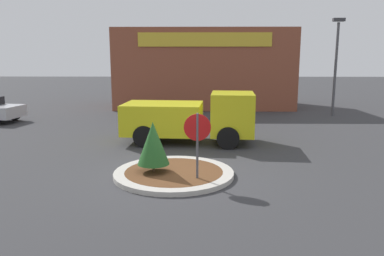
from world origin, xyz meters
TOP-DOWN VIEW (x-y plane):
  - ground_plane at (0.00, 0.00)m, footprint 120.00×120.00m
  - traffic_island at (0.00, 0.00)m, footprint 3.70×3.70m
  - stop_sign at (0.72, -0.65)m, footprint 0.77×0.07m
  - island_shrub at (-0.62, -0.05)m, footprint 0.98×0.98m
  - utility_truck at (0.45, 4.59)m, footprint 5.61×2.71m
  - storefront_building at (1.18, 16.93)m, footprint 12.48×6.07m
  - light_pole at (9.18, 12.27)m, footprint 0.70×0.30m

SIDE VIEW (x-z plane):
  - ground_plane at x=0.00m, z-range 0.00..0.00m
  - traffic_island at x=0.00m, z-range 0.00..0.14m
  - island_shrub at x=-0.62m, z-range 0.27..1.81m
  - utility_truck at x=0.45m, z-range 0.03..2.18m
  - stop_sign at x=0.72m, z-range 0.40..2.44m
  - storefront_building at x=1.18m, z-range 0.00..5.55m
  - light_pole at x=9.18m, z-range 0.54..6.46m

